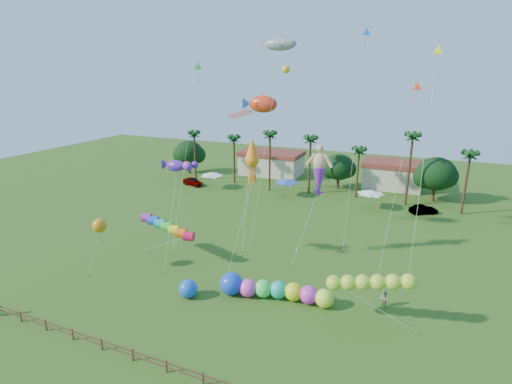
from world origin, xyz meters
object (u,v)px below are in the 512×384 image
at_px(car_b, 423,210).
at_px(blue_ball, 188,289).
at_px(caterpillar_inflatable, 271,290).
at_px(spectator_b, 384,298).
at_px(car_a, 193,182).

height_order(car_b, blue_ball, blue_ball).
height_order(caterpillar_inflatable, blue_ball, caterpillar_inflatable).
bearing_deg(caterpillar_inflatable, car_b, 57.99).
bearing_deg(blue_ball, spectator_b, 18.50).
distance_m(car_b, caterpillar_inflatable, 33.16).
relative_size(car_a, caterpillar_inflatable, 0.40).
relative_size(car_b, blue_ball, 2.30).
height_order(car_a, spectator_b, spectator_b).
height_order(car_a, caterpillar_inflatable, caterpillar_inflatable).
height_order(car_b, spectator_b, spectator_b).
bearing_deg(spectator_b, blue_ball, -114.09).
distance_m(spectator_b, blue_ball, 18.14).
xyz_separation_m(car_b, spectator_b, (-2.53, -27.90, 0.15)).
xyz_separation_m(spectator_b, caterpillar_inflatable, (-9.89, -2.85, 0.11)).
xyz_separation_m(spectator_b, blue_ball, (-17.20, -5.76, 0.06)).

